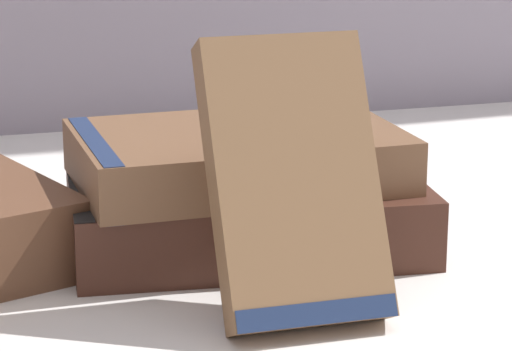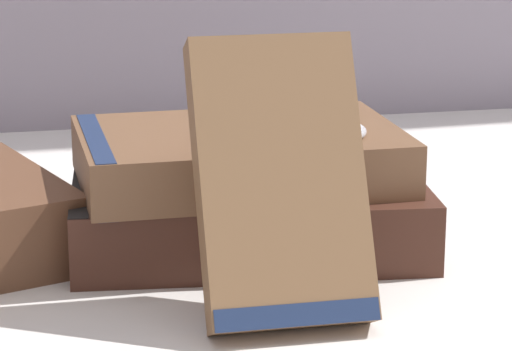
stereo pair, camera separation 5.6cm
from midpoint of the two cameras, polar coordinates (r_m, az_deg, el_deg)
ground_plane at (r=0.75m, az=1.74°, el=-4.02°), size 3.00×3.00×0.00m
book_flat_bottom at (r=0.77m, az=1.33°, el=-1.92°), size 0.23×0.16×0.04m
book_flat_top at (r=0.76m, az=1.22°, el=0.89°), size 0.20×0.13×0.03m
book_leaning_front at (r=0.65m, az=3.71°, el=-0.74°), size 0.09×0.09×0.15m
pocket_watch at (r=0.74m, az=5.29°, el=2.12°), size 0.05×0.06×0.01m
reading_glasses at (r=0.93m, az=-1.78°, el=-0.03°), size 0.10×0.06×0.00m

